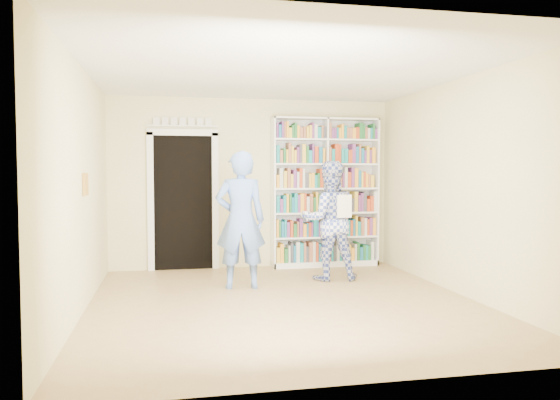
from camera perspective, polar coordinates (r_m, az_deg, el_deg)
The scene contains 11 objects.
floor at distance 6.51m, azimuth 0.51°, elevation -10.71°, with size 5.00×5.00×0.00m, color #9E7A4C.
ceiling at distance 6.43m, azimuth 0.52°, elevation 13.38°, with size 5.00×5.00×0.00m, color white.
wall_back at distance 8.78m, azimuth -2.90°, elevation 1.75°, with size 4.50×4.50×0.00m, color beige.
wall_left at distance 6.25m, azimuth -20.09°, elevation 1.06°, with size 5.00×5.00×0.00m, color beige.
wall_right at distance 7.14m, azimuth 18.47°, elevation 1.31°, with size 5.00×5.00×0.00m, color beige.
bookshelf at distance 8.89m, azimuth 4.73°, elevation 0.87°, with size 1.75×0.33×2.40m.
doorway at distance 8.67m, azimuth -10.08°, elevation 0.56°, with size 1.10×0.08×2.43m.
wall_art at distance 6.45m, azimuth -19.66°, elevation 1.57°, with size 0.03×0.25×0.25m, color brown.
man_blue at distance 7.20m, azimuth -4.15°, elevation -2.09°, with size 0.66×0.43×1.81m, color #6188D9.
man_plaid at distance 7.78m, azimuth 5.16°, elevation -2.15°, with size 0.82×0.64×1.69m, color #34479F.
paper_sheet at distance 7.55m, azimuth 6.75°, elevation -0.65°, with size 0.22×0.01×0.31m, color white.
Camera 1 is at (-1.32, -6.18, 1.54)m, focal length 35.00 mm.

